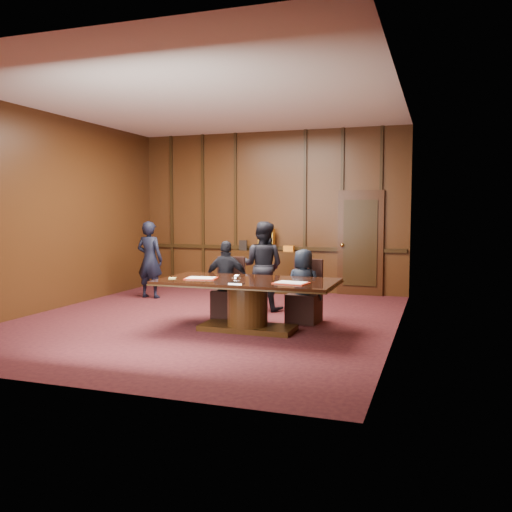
# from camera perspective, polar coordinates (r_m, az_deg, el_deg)

# --- Properties ---
(room) EXTENTS (7.00, 7.04, 3.50)m
(room) POSITION_cam_1_polar(r_m,az_deg,el_deg) (8.81, -4.65, 4.45)
(room) COLOR black
(room) RESTS_ON ground
(sideboard) EXTENTS (1.60, 0.45, 1.54)m
(sideboard) POSITION_cam_1_polar(r_m,az_deg,el_deg) (11.83, 1.11, -1.45)
(sideboard) COLOR black
(sideboard) RESTS_ON ground
(conference_table) EXTENTS (2.62, 1.32, 0.76)m
(conference_table) POSITION_cam_1_polar(r_m,az_deg,el_deg) (8.02, -0.90, -4.28)
(conference_table) COLOR black
(conference_table) RESTS_ON ground
(folder_left) EXTENTS (0.51, 0.40, 0.02)m
(folder_left) POSITION_cam_1_polar(r_m,az_deg,el_deg) (8.14, -5.80, -2.33)
(folder_left) COLOR #AD220F
(folder_left) RESTS_ON conference_table
(folder_right) EXTENTS (0.50, 0.39, 0.02)m
(folder_right) POSITION_cam_1_polar(r_m,az_deg,el_deg) (7.59, 3.73, -2.83)
(folder_right) COLOR #AD220F
(folder_right) RESTS_ON conference_table
(inkstand) EXTENTS (0.20, 0.14, 0.12)m
(inkstand) POSITION_cam_1_polar(r_m,az_deg,el_deg) (7.56, -2.05, -2.51)
(inkstand) COLOR white
(inkstand) RESTS_ON conference_table
(notepad) EXTENTS (0.11, 0.08, 0.01)m
(notepad) POSITION_cam_1_polar(r_m,az_deg,el_deg) (8.21, -8.79, -2.31)
(notepad) COLOR #DED26C
(notepad) RESTS_ON conference_table
(chair_left) EXTENTS (0.53, 0.53, 0.99)m
(chair_left) POSITION_cam_1_polar(r_m,az_deg,el_deg) (9.09, -2.92, -4.59)
(chair_left) COLOR black
(chair_left) RESTS_ON ground
(chair_right) EXTENTS (0.52, 0.52, 0.99)m
(chair_right) POSITION_cam_1_polar(r_m,az_deg,el_deg) (8.70, 5.13, -5.03)
(chair_right) COLOR black
(chair_right) RESTS_ON ground
(signatory_left) EXTENTS (0.79, 0.42, 1.28)m
(signatory_left) POSITION_cam_1_polar(r_m,az_deg,el_deg) (8.97, -3.09, -2.47)
(signatory_left) COLOR black
(signatory_left) RESTS_ON ground
(signatory_right) EXTENTS (0.61, 0.43, 1.18)m
(signatory_right) POSITION_cam_1_polar(r_m,az_deg,el_deg) (8.58, 5.00, -3.17)
(signatory_right) COLOR black
(signatory_right) RESTS_ON ground
(witness_left) EXTENTS (0.59, 0.40, 1.56)m
(witness_left) POSITION_cam_1_polar(r_m,az_deg,el_deg) (11.21, -11.12, -0.38)
(witness_left) COLOR black
(witness_left) RESTS_ON ground
(witness_right) EXTENTS (0.83, 0.68, 1.58)m
(witness_right) POSITION_cam_1_polar(r_m,az_deg,el_deg) (9.65, 0.74, -1.05)
(witness_right) COLOR black
(witness_right) RESTS_ON ground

